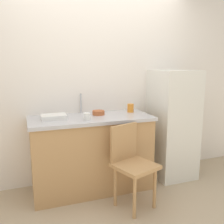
{
  "coord_description": "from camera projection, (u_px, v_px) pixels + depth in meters",
  "views": [
    {
      "loc": [
        -0.88,
        -2.17,
        1.53
      ],
      "look_at": [
        0.11,
        0.6,
        0.97
      ],
      "focal_mm": 39.89,
      "sensor_mm": 36.0,
      "label": 1
    }
  ],
  "objects": [
    {
      "name": "back_wall",
      "position": [
        94.0,
        87.0,
        3.28
      ],
      "size": [
        4.8,
        0.1,
        2.48
      ],
      "primitive_type": "cube",
      "color": "white",
      "rests_on": "ground_plane"
    },
    {
      "name": "cabinet_base",
      "position": [
        92.0,
        155.0,
        3.06
      ],
      "size": [
        1.42,
        0.6,
        0.88
      ],
      "primitive_type": "cube",
      "color": "tan",
      "rests_on": "ground_plane"
    },
    {
      "name": "countertop",
      "position": [
        91.0,
        118.0,
        2.97
      ],
      "size": [
        1.46,
        0.64,
        0.04
      ],
      "primitive_type": "cube",
      "color": "#B7B7BC",
      "rests_on": "cabinet_base"
    },
    {
      "name": "dish_tray",
      "position": [
        54.0,
        117.0,
        2.84
      ],
      "size": [
        0.28,
        0.2,
        0.05
      ],
      "primitive_type": "cube",
      "color": "white",
      "rests_on": "countertop"
    },
    {
      "name": "terracotta_bowl",
      "position": [
        98.0,
        113.0,
        3.07
      ],
      "size": [
        0.15,
        0.15,
        0.05
      ],
      "primitive_type": "cylinder",
      "color": "#B25B33",
      "rests_on": "countertop"
    },
    {
      "name": "ground_plane",
      "position": [
        121.0,
        214.0,
        2.59
      ],
      "size": [
        8.0,
        8.0,
        0.0
      ],
      "primitive_type": "plane",
      "color": "tan"
    },
    {
      "name": "cup_white",
      "position": [
        87.0,
        117.0,
        2.79
      ],
      "size": [
        0.07,
        0.07,
        0.08
      ],
      "primitive_type": "cylinder",
      "color": "white",
      "rests_on": "countertop"
    },
    {
      "name": "faucet",
      "position": [
        81.0,
        104.0,
        3.16
      ],
      "size": [
        0.02,
        0.02,
        0.25
      ],
      "primitive_type": "cylinder",
      "color": "#B7B7BC",
      "rests_on": "countertop"
    },
    {
      "name": "refrigerator",
      "position": [
        172.0,
        124.0,
        3.4
      ],
      "size": [
        0.53,
        0.58,
        1.46
      ],
      "primitive_type": "cube",
      "color": "silver",
      "rests_on": "ground_plane"
    },
    {
      "name": "chair",
      "position": [
        131.0,
        162.0,
        2.68
      ],
      "size": [
        0.51,
        0.51,
        0.89
      ],
      "rotation": [
        0.0,
        0.0,
        0.34
      ],
      "color": "tan",
      "rests_on": "ground_plane"
    },
    {
      "name": "cup_orange",
      "position": [
        131.0,
        108.0,
        3.24
      ],
      "size": [
        0.08,
        0.08,
        0.11
      ],
      "primitive_type": "cylinder",
      "color": "orange",
      "rests_on": "countertop"
    }
  ]
}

